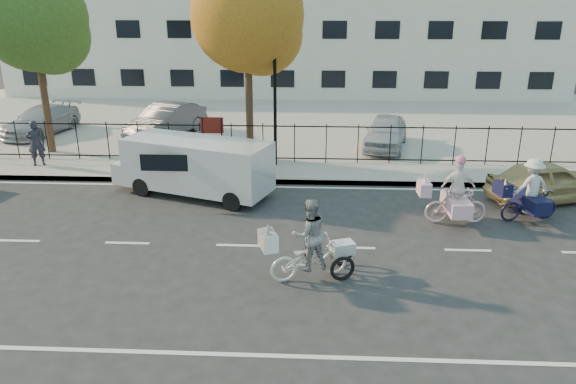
# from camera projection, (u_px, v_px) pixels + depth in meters

# --- Properties ---
(ground) EXTENTS (120.00, 120.00, 0.00)m
(ground) POSITION_uv_depth(u_px,v_px,m) (239.00, 246.00, 14.86)
(ground) COLOR #333334
(road_markings) EXTENTS (60.00, 9.52, 0.01)m
(road_markings) POSITION_uv_depth(u_px,v_px,m) (239.00, 245.00, 14.86)
(road_markings) COLOR silver
(road_markings) RESTS_ON ground
(curb) EXTENTS (60.00, 0.10, 0.15)m
(curb) POSITION_uv_depth(u_px,v_px,m) (258.00, 181.00, 19.58)
(curb) COLOR #A8A399
(curb) RESTS_ON ground
(sidewalk) EXTENTS (60.00, 2.20, 0.15)m
(sidewalk) POSITION_uv_depth(u_px,v_px,m) (261.00, 172.00, 20.56)
(sidewalk) COLOR #A8A399
(sidewalk) RESTS_ON ground
(parking_lot) EXTENTS (60.00, 15.60, 0.15)m
(parking_lot) POSITION_uv_depth(u_px,v_px,m) (277.00, 119.00, 28.92)
(parking_lot) COLOR #A8A399
(parking_lot) RESTS_ON ground
(iron_fence) EXTENTS (58.00, 0.06, 1.50)m
(iron_fence) POSITION_uv_depth(u_px,v_px,m) (263.00, 143.00, 21.32)
(iron_fence) COLOR black
(iron_fence) RESTS_ON sidewalk
(building) EXTENTS (34.00, 10.00, 6.00)m
(building) POSITION_uv_depth(u_px,v_px,m) (287.00, 43.00, 37.31)
(building) COLOR silver
(building) RESTS_ON ground
(lamppost) EXTENTS (0.36, 0.36, 4.33)m
(lamppost) POSITION_uv_depth(u_px,v_px,m) (275.00, 86.00, 20.16)
(lamppost) COLOR black
(lamppost) RESTS_ON sidewalk
(street_sign) EXTENTS (0.85, 0.06, 1.80)m
(street_sign) POSITION_uv_depth(u_px,v_px,m) (212.00, 131.00, 20.85)
(street_sign) COLOR black
(street_sign) RESTS_ON sidewalk
(zebra_trike) EXTENTS (2.28, 1.50, 1.97)m
(zebra_trike) POSITION_uv_depth(u_px,v_px,m) (310.00, 248.00, 12.96)
(zebra_trike) COLOR silver
(zebra_trike) RESTS_ON ground
(unicorn_bike) EXTENTS (2.03, 1.41, 2.05)m
(unicorn_bike) POSITION_uv_depth(u_px,v_px,m) (456.00, 199.00, 16.04)
(unicorn_bike) COLOR beige
(unicorn_bike) RESTS_ON ground
(bull_bike) EXTENTS (2.07, 1.45, 1.87)m
(bull_bike) POSITION_uv_depth(u_px,v_px,m) (529.00, 196.00, 16.29)
(bull_bike) COLOR #101135
(bull_bike) RESTS_ON ground
(white_van) EXTENTS (5.64, 3.29, 1.85)m
(white_van) POSITION_uv_depth(u_px,v_px,m) (195.00, 165.00, 18.17)
(white_van) COLOR silver
(white_van) RESTS_ON ground
(gold_sedan) EXTENTS (4.16, 2.63, 1.32)m
(gold_sedan) POSITION_uv_depth(u_px,v_px,m) (548.00, 181.00, 17.77)
(gold_sedan) COLOR tan
(gold_sedan) RESTS_ON ground
(pedestrian) EXTENTS (0.73, 0.60, 1.72)m
(pedestrian) POSITION_uv_depth(u_px,v_px,m) (36.00, 143.00, 20.84)
(pedestrian) COLOR black
(pedestrian) RESTS_ON sidewalk
(lot_car_a) EXTENTS (2.61, 4.51, 1.23)m
(lot_car_a) POSITION_uv_depth(u_px,v_px,m) (41.00, 121.00, 25.51)
(lot_car_a) COLOR #A7A9AF
(lot_car_a) RESTS_ON parking_lot
(lot_car_c) EXTENTS (3.06, 4.63, 1.44)m
(lot_car_c) POSITION_uv_depth(u_px,v_px,m) (166.00, 120.00, 25.05)
(lot_car_c) COLOR #45454C
(lot_car_c) RESTS_ON parking_lot
(lot_car_d) EXTENTS (2.37, 4.15, 1.33)m
(lot_car_d) POSITION_uv_depth(u_px,v_px,m) (386.00, 132.00, 23.29)
(lot_car_d) COLOR #B5B8BD
(lot_car_d) RESTS_ON parking_lot
(tree_west) EXTENTS (4.04, 4.04, 7.40)m
(tree_west) POSITION_uv_depth(u_px,v_px,m) (38.00, 23.00, 21.24)
(tree_west) COLOR #442D1D
(tree_west) RESTS_ON ground
(tree_mid) EXTENTS (4.14, 4.14, 7.59)m
(tree_mid) POSITION_uv_depth(u_px,v_px,m) (251.00, 21.00, 20.39)
(tree_mid) COLOR #442D1D
(tree_mid) RESTS_ON ground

